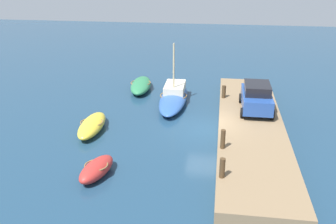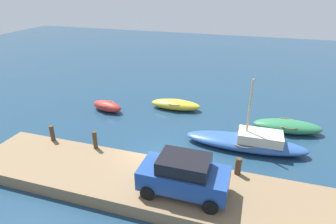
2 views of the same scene
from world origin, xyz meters
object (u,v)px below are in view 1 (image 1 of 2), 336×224
Objects in this scene: rowboat_yellow at (92,125)px; mooring_post_mid_west at (223,139)px; mooring_post_east at (224,92)px; parked_car at (256,97)px; dinghy_red at (97,169)px; mooring_post_mid_east at (224,93)px; mooring_post_west at (222,168)px; rowboat_green at (141,85)px; sailboat_blue at (174,96)px.

mooring_post_mid_west reaches higher than rowboat_yellow.
rowboat_yellow is 9.57m from mooring_post_east.
dinghy_red is at bearing 135.80° from parked_car.
mooring_post_mid_west is 1.41× the size of mooring_post_mid_east.
rowboat_green is at bearing 26.15° from mooring_post_west.
mooring_post_mid_east is at bearing -117.82° from rowboat_green.
mooring_post_mid_west is (2.55, -5.94, 0.76)m from dinghy_red.
mooring_post_mid_west is 6.02m from parked_car.
sailboat_blue is 9.82× the size of mooring_post_mid_east.
mooring_post_east reaches higher than mooring_post_mid_east.
rowboat_green is 4.79× the size of mooring_post_west.
mooring_post_east is at bearing 0.00° from mooring_post_mid_west.
rowboat_yellow is at bearing 124.63° from mooring_post_east.
mooring_post_mid_east is (-2.75, -6.56, 0.61)m from rowboat_green.
mooring_post_west is (-10.97, -3.60, 0.64)m from sailboat_blue.
mooring_post_mid_west is (-10.52, -6.56, 0.76)m from rowboat_green.
rowboat_green is 6.17× the size of mooring_post_mid_east.
parked_car is at bearing -124.63° from rowboat_green.
parked_car is at bearing -13.61° from mooring_post_west.
rowboat_green is 7.14m from mooring_post_mid_east.
sailboat_blue is at bearing 18.15° from mooring_post_west.
sailboat_blue reaches higher than mooring_post_mid_east.
rowboat_yellow is (4.96, 1.92, -0.01)m from dinghy_red.
rowboat_yellow is 4.46× the size of mooring_post_east.
parked_car is (-2.13, -2.06, 0.56)m from mooring_post_mid_east.
mooring_post_mid_west is (-8.12, -3.60, 0.69)m from sailboat_blue.
mooring_post_mid_east is at bearing 0.00° from mooring_post_west.
mooring_post_mid_west is at bearing -109.45° from rowboat_yellow.
dinghy_red is 0.71× the size of parked_car.
parked_car is (-2.48, -5.65, 1.09)m from sailboat_blue.
sailboat_blue reaches higher than mooring_post_west.
mooring_post_east is (-2.69, -6.56, 0.68)m from rowboat_green.
mooring_post_east reaches higher than rowboat_yellow.
sailboat_blue is 6.27m from parked_car.
dinghy_red is 3.12× the size of mooring_post_east.
dinghy_red is 5.32m from rowboat_yellow.
mooring_post_west is at bearing 180.00° from mooring_post_mid_east.
parked_car reaches higher than mooring_post_east.
sailboat_blue reaches higher than rowboat_yellow.
parked_car reaches higher than dinghy_red.
rowboat_green is at bearing 31.95° from mooring_post_mid_west.
sailboat_blue is (10.68, -2.34, 0.07)m from dinghy_red.
mooring_post_east is at bearing -95.41° from sailboat_blue.
mooring_post_mid_east is 0.83× the size of mooring_post_east.
sailboat_blue reaches higher than parked_car.
rowboat_yellow is 10.49m from parked_car.
dinghy_red is 11.51m from parked_car.
parked_car is at bearing -20.01° from mooring_post_mid_west.
sailboat_blue is at bearing 84.53° from mooring_post_mid_east.
sailboat_blue is 1.85× the size of parked_car.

